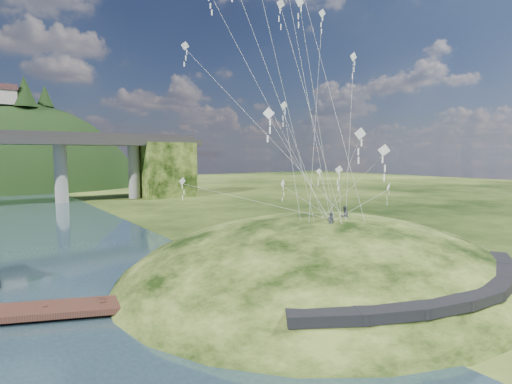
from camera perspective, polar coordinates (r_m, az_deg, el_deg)
ground at (r=28.97m, az=0.40°, el=-15.31°), size 320.00×320.00×0.00m
grass_hill at (r=35.79m, az=9.23°, el=-13.83°), size 36.00×32.00×13.00m
footpath at (r=27.53m, az=26.30°, el=-12.42°), size 22.29×5.84×0.83m
wooden_dock at (r=28.57m, az=-21.00°, el=-14.90°), size 15.79×8.56×1.15m
kite_flyers at (r=33.93m, az=12.01°, el=-2.23°), size 4.09×2.21×1.79m
kite_swarm at (r=34.43m, az=5.25°, el=17.18°), size 20.67×17.57×21.53m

